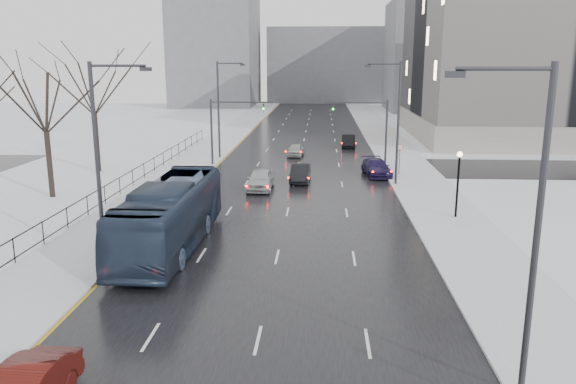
% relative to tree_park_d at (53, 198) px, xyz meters
% --- Properties ---
extents(road, '(16.00, 150.00, 0.04)m').
position_rel_tree_park_d_xyz_m(road, '(17.80, 26.00, 0.02)').
color(road, black).
rests_on(road, ground).
extents(cross_road, '(130.00, 10.00, 0.04)m').
position_rel_tree_park_d_xyz_m(cross_road, '(17.80, 14.00, 0.02)').
color(cross_road, black).
rests_on(cross_road, ground).
extents(sidewalk_left, '(5.00, 150.00, 0.16)m').
position_rel_tree_park_d_xyz_m(sidewalk_left, '(7.30, 26.00, 0.08)').
color(sidewalk_left, silver).
rests_on(sidewalk_left, ground).
extents(sidewalk_right, '(5.00, 150.00, 0.16)m').
position_rel_tree_park_d_xyz_m(sidewalk_right, '(28.30, 26.00, 0.08)').
color(sidewalk_right, silver).
rests_on(sidewalk_right, ground).
extents(park_strip, '(14.00, 150.00, 0.12)m').
position_rel_tree_park_d_xyz_m(park_strip, '(-2.20, 26.00, 0.06)').
color(park_strip, white).
rests_on(park_strip, ground).
extents(tree_park_d, '(8.75, 8.75, 12.50)m').
position_rel_tree_park_d_xyz_m(tree_park_d, '(0.00, 0.00, 0.00)').
color(tree_park_d, black).
rests_on(tree_park_d, ground).
extents(tree_park_e, '(9.45, 9.45, 13.50)m').
position_rel_tree_park_d_xyz_m(tree_park_e, '(-0.40, 10.00, 0.00)').
color(tree_park_e, black).
rests_on(tree_park_e, ground).
extents(iron_fence, '(0.06, 70.00, 1.30)m').
position_rel_tree_park_d_xyz_m(iron_fence, '(4.80, -4.00, 0.91)').
color(iron_fence, black).
rests_on(iron_fence, sidewalk_left).
extents(streetlight_r_near, '(2.95, 0.25, 10.00)m').
position_rel_tree_park_d_xyz_m(streetlight_r_near, '(25.97, -24.00, 5.62)').
color(streetlight_r_near, '#2D2D33').
rests_on(streetlight_r_near, ground).
extents(streetlight_r_mid, '(2.95, 0.25, 10.00)m').
position_rel_tree_park_d_xyz_m(streetlight_r_mid, '(25.97, 6.00, 5.62)').
color(streetlight_r_mid, '#2D2D33').
rests_on(streetlight_r_mid, ground).
extents(streetlight_l_near, '(2.95, 0.25, 10.00)m').
position_rel_tree_park_d_xyz_m(streetlight_l_near, '(9.63, -14.00, 5.62)').
color(streetlight_l_near, '#2D2D33').
rests_on(streetlight_l_near, ground).
extents(streetlight_l_far, '(2.95, 0.25, 10.00)m').
position_rel_tree_park_d_xyz_m(streetlight_l_far, '(9.63, 18.00, 5.62)').
color(streetlight_l_far, '#2D2D33').
rests_on(streetlight_l_far, ground).
extents(lamppost_r_mid, '(0.36, 0.36, 4.28)m').
position_rel_tree_park_d_xyz_m(lamppost_r_mid, '(28.80, -4.00, 2.94)').
color(lamppost_r_mid, black).
rests_on(lamppost_r_mid, sidewalk_right).
extents(mast_signal_right, '(6.10, 0.33, 6.50)m').
position_rel_tree_park_d_xyz_m(mast_signal_right, '(25.13, 14.00, 4.11)').
color(mast_signal_right, '#2D2D33').
rests_on(mast_signal_right, ground).
extents(mast_signal_left, '(6.10, 0.33, 6.50)m').
position_rel_tree_park_d_xyz_m(mast_signal_left, '(10.47, 14.00, 4.11)').
color(mast_signal_left, '#2D2D33').
rests_on(mast_signal_left, ground).
extents(no_uturn_sign, '(0.60, 0.06, 2.70)m').
position_rel_tree_park_d_xyz_m(no_uturn_sign, '(27.00, 10.00, 2.30)').
color(no_uturn_sign, '#2D2D33').
rests_on(no_uturn_sign, sidewalk_right).
extents(civic_building, '(41.00, 31.00, 24.80)m').
position_rel_tree_park_d_xyz_m(civic_building, '(52.80, 38.00, 11.21)').
color(civic_building, gray).
rests_on(civic_building, ground).
extents(bldg_far_right, '(24.00, 20.00, 22.00)m').
position_rel_tree_park_d_xyz_m(bldg_far_right, '(45.80, 81.00, 11.00)').
color(bldg_far_right, slate).
rests_on(bldg_far_right, ground).
extents(bldg_far_left, '(18.00, 22.00, 28.00)m').
position_rel_tree_park_d_xyz_m(bldg_far_left, '(-4.20, 91.00, 14.00)').
color(bldg_far_left, slate).
rests_on(bldg_far_left, ground).
extents(bldg_far_center, '(30.00, 18.00, 18.00)m').
position_rel_tree_park_d_xyz_m(bldg_far_center, '(21.80, 106.00, 9.00)').
color(bldg_far_center, slate).
rests_on(bldg_far_center, ground).
extents(bus, '(3.21, 13.10, 3.64)m').
position_rel_tree_park_d_xyz_m(bus, '(11.90, -10.77, 1.86)').
color(bus, '#26334A').
rests_on(bus, road).
extents(sedan_center_near, '(2.01, 4.85, 1.64)m').
position_rel_tree_park_d_xyz_m(sedan_center_near, '(15.25, 3.77, 0.86)').
color(sedan_center_near, '#AFB0B4').
rests_on(sedan_center_near, road).
extents(sedan_right_near, '(1.71, 4.50, 1.47)m').
position_rel_tree_park_d_xyz_m(sedan_right_near, '(18.30, 6.82, 0.77)').
color(sedan_right_near, black).
rests_on(sedan_right_near, road).
extents(sedan_right_far, '(2.70, 5.23, 1.45)m').
position_rel_tree_park_d_xyz_m(sedan_right_far, '(24.99, 9.87, 0.77)').
color(sedan_right_far, '#1E143E').
rests_on(sedan_right_far, road).
extents(sedan_center_far, '(1.92, 4.03, 1.33)m').
position_rel_tree_park_d_xyz_m(sedan_center_far, '(17.30, 20.17, 0.71)').
color(sedan_center_far, '#9FA0A2').
rests_on(sedan_center_far, road).
extents(sedan_right_distant, '(1.64, 4.46, 1.46)m').
position_rel_tree_park_d_xyz_m(sedan_right_distant, '(23.26, 26.91, 0.77)').
color(sedan_right_distant, black).
rests_on(sedan_right_distant, road).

